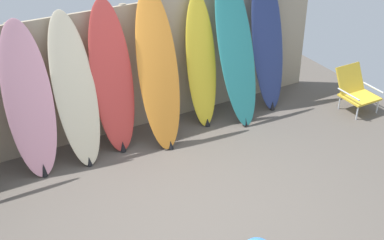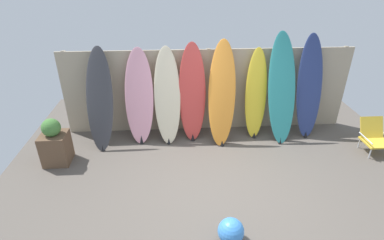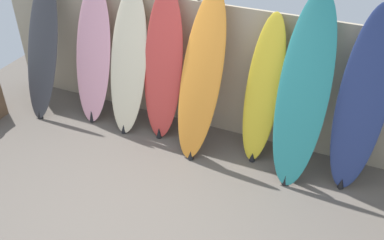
{
  "view_description": "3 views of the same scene",
  "coord_description": "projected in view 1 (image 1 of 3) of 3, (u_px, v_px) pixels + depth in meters",
  "views": [
    {
      "loc": [
        -2.45,
        -4.21,
        3.93
      ],
      "look_at": [
        0.19,
        0.55,
        0.79
      ],
      "focal_mm": 50.0,
      "sensor_mm": 36.0,
      "label": 1
    },
    {
      "loc": [
        -0.73,
        -3.94,
        3.34
      ],
      "look_at": [
        -0.42,
        0.78,
        0.85
      ],
      "focal_mm": 28.0,
      "sensor_mm": 36.0,
      "label": 2
    },
    {
      "loc": [
        1.93,
        -2.69,
        3.57
      ],
      "look_at": [
        0.35,
        0.95,
        0.81
      ],
      "focal_mm": 40.0,
      "sensor_mm": 36.0,
      "label": 3
    }
  ],
  "objects": [
    {
      "name": "surfboard_yellow_5",
      "position": [
        201.0,
        63.0,
        7.39
      ],
      "size": [
        0.48,
        0.51,
        1.87
      ],
      "color": "yellow",
      "rests_on": "ground"
    },
    {
      "name": "ground",
      "position": [
        200.0,
        204.0,
        6.18
      ],
      "size": [
        7.68,
        7.68,
        0.0
      ],
      "primitive_type": "plane",
      "color": "#5B544C"
    },
    {
      "name": "surfboard_navy_7",
      "position": [
        267.0,
        39.0,
        7.79
      ],
      "size": [
        0.55,
        0.59,
        2.13
      ],
      "color": "navy",
      "rests_on": "ground"
    },
    {
      "name": "surfboard_red_3",
      "position": [
        112.0,
        79.0,
        6.78
      ],
      "size": [
        0.56,
        0.49,
        2.0
      ],
      "color": "#D13D38",
      "rests_on": "ground"
    },
    {
      "name": "beach_chair",
      "position": [
        355.0,
        89.0,
        8.03
      ],
      "size": [
        0.5,
        0.57,
        0.64
      ],
      "rotation": [
        0.0,
        0.0,
        -0.33
      ],
      "color": "silver",
      "rests_on": "ground"
    },
    {
      "name": "surfboard_pink_1",
      "position": [
        29.0,
        102.0,
        6.35
      ],
      "size": [
        0.6,
        0.58,
        1.91
      ],
      "color": "pink",
      "rests_on": "ground"
    },
    {
      "name": "fence_back",
      "position": [
        128.0,
        69.0,
        7.25
      ],
      "size": [
        6.08,
        0.11,
        1.8
      ],
      "color": "tan",
      "rests_on": "ground"
    },
    {
      "name": "surfboard_teal_6",
      "position": [
        236.0,
        49.0,
        7.42
      ],
      "size": [
        0.61,
        0.79,
        2.18
      ],
      "color": "teal",
      "rests_on": "ground"
    },
    {
      "name": "surfboard_cream_2",
      "position": [
        75.0,
        91.0,
        6.57
      ],
      "size": [
        0.54,
        0.65,
        1.92
      ],
      "color": "beige",
      "rests_on": "ground"
    },
    {
      "name": "surfboard_orange_4",
      "position": [
        158.0,
        71.0,
        6.91
      ],
      "size": [
        0.63,
        0.8,
        2.06
      ],
      "color": "orange",
      "rests_on": "ground"
    }
  ]
}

